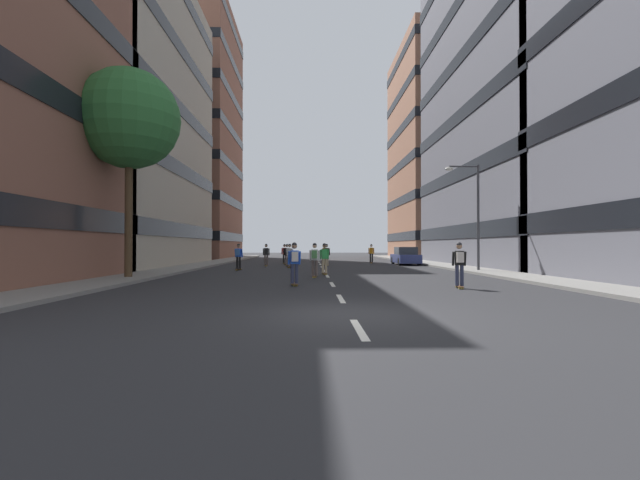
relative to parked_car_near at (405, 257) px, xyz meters
name	(u,v)px	position (x,y,z in m)	size (l,w,h in m)	color
ground_plane	(322,267)	(-7.26, -4.28, -0.70)	(134.89, 134.89, 0.00)	#28282B
sidewalk_left	(201,265)	(-16.99, -1.47, -0.63)	(2.55, 61.83, 0.14)	gray
sidewalk_right	(439,265)	(2.47, -1.47, -0.63)	(2.55, 61.83, 0.14)	gray
lane_markings	(322,267)	(-7.26, -3.76, -0.70)	(0.16, 52.20, 0.01)	silver
building_left_mid	(74,116)	(-26.88, -2.12, 11.22)	(17.37, 20.62, 23.66)	#B2A893
building_left_far	(167,135)	(-26.88, 20.56, 15.44)	(17.37, 16.99, 32.10)	brown
building_right_mid	(561,40)	(12.37, -2.12, 17.80)	(17.37, 23.05, 36.82)	slate
building_right_far	(464,152)	(12.37, 20.56, 13.41)	(17.37, 17.74, 28.03)	#9E6B51
parked_car_near	(405,257)	(0.00, 0.00, 0.00)	(1.82, 4.40, 1.52)	navy
street_tree_near	(129,119)	(-16.99, -15.88, 7.08)	(4.84, 4.84, 10.09)	#4C3823
streetlamp_right	(472,205)	(1.85, -10.48, 3.44)	(2.13, 0.30, 6.50)	#3F3F44
skater_0	(324,257)	(-7.37, -12.49, 0.29)	(0.56, 0.92, 1.78)	brown
skater_1	(327,253)	(-6.82, -1.85, 0.32)	(0.57, 0.92, 1.78)	brown
skater_2	(315,258)	(-7.95, -14.77, 0.32)	(0.55, 0.92, 1.78)	brown
skater_3	(285,253)	(-10.41, 1.71, 0.32)	(0.56, 0.92, 1.78)	brown
skater_4	(294,261)	(-8.84, -19.35, 0.32)	(0.56, 0.92, 1.78)	brown
skater_5	(325,253)	(-6.85, 0.40, 0.32)	(0.56, 0.92, 1.78)	brown
skater_6	(290,254)	(-9.67, -4.75, 0.29)	(0.57, 0.92, 1.78)	brown
skater_7	(459,262)	(-2.45, -20.62, 0.32)	(0.56, 0.92, 1.78)	brown
skater_8	(287,253)	(-10.03, -1.61, 0.32)	(0.55, 0.91, 1.78)	brown
skater_9	(238,255)	(-12.94, -8.01, 0.32)	(0.56, 0.92, 1.78)	brown
skater_10	(371,253)	(-2.45, 3.39, 0.29)	(0.56, 0.92, 1.78)	brown
skater_11	(266,254)	(-11.65, -2.30, 0.29)	(0.54, 0.91, 1.78)	brown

